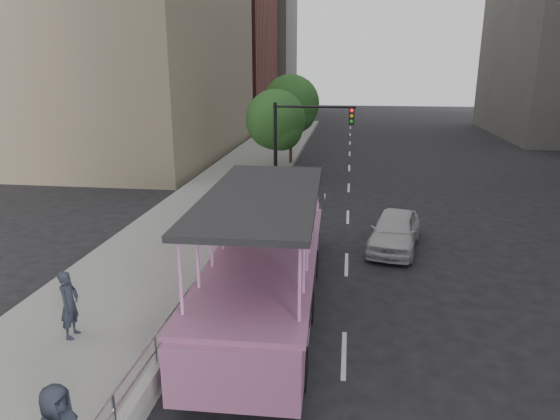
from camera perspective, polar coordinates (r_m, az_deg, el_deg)
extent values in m
plane|color=black|center=(14.95, 3.52, -11.81)|extent=(160.00, 160.00, 0.00)
cube|color=gray|center=(25.07, -7.83, 0.16)|extent=(5.50, 80.00, 0.30)
cube|color=#A6A7A1|center=(17.01, -6.51, -6.51)|extent=(0.24, 30.00, 0.36)
cylinder|color=silver|center=(10.19, -18.47, -20.87)|extent=(0.07, 0.07, 0.70)
cylinder|color=silver|center=(11.69, -14.07, -15.27)|extent=(0.07, 0.07, 0.70)
cylinder|color=silver|center=(13.31, -10.87, -10.93)|extent=(0.07, 0.07, 0.70)
cylinder|color=silver|center=(15.03, -8.45, -7.54)|extent=(0.07, 0.07, 0.70)
cylinder|color=silver|center=(16.81, -6.56, -4.84)|extent=(0.07, 0.07, 0.70)
cylinder|color=silver|center=(18.64, -5.05, -2.66)|extent=(0.07, 0.07, 0.70)
cylinder|color=silver|center=(20.49, -3.82, -0.87)|extent=(0.07, 0.07, 0.70)
cylinder|color=silver|center=(22.38, -2.79, 0.62)|extent=(0.07, 0.07, 0.70)
cylinder|color=silver|center=(24.28, -1.92, 1.87)|extent=(0.07, 0.07, 0.70)
cylinder|color=silver|center=(26.19, -1.18, 2.95)|extent=(0.07, 0.07, 0.70)
cylinder|color=silver|center=(16.81, -6.56, -4.84)|extent=(0.06, 22.00, 0.06)
cylinder|color=silver|center=(16.70, -6.60, -3.78)|extent=(0.06, 22.00, 0.06)
cylinder|color=black|center=(12.08, -9.91, -16.76)|extent=(0.41, 1.00, 0.99)
cylinder|color=black|center=(11.70, 2.12, -17.70)|extent=(0.41, 1.00, 0.99)
cylinder|color=black|center=(14.66, -6.57, -10.32)|extent=(0.41, 1.00, 0.99)
cylinder|color=black|center=(14.35, 3.06, -10.85)|extent=(0.41, 1.00, 0.99)
cylinder|color=black|center=(17.41, -4.34, -5.85)|extent=(0.41, 1.00, 0.99)
cylinder|color=black|center=(17.15, 3.68, -6.19)|extent=(0.41, 1.00, 0.99)
cube|color=#E28FD0|center=(14.38, -1.71, -7.98)|extent=(2.99, 9.09, 1.37)
cube|color=#E28FD0|center=(19.20, 0.47, -0.80)|extent=(2.76, 2.41, 1.72)
cylinder|color=#E28FD0|center=(20.00, 0.75, 0.88)|extent=(2.60, 0.84, 2.58)
cube|color=#94567D|center=(10.36, -5.50, -18.54)|extent=(2.76, 0.46, 1.37)
cube|color=#94567D|center=(14.09, -1.73, -5.19)|extent=(3.14, 9.42, 0.13)
cube|color=black|center=(13.10, -2.07, 1.65)|extent=(3.11, 7.33, 0.15)
cube|color=#8998A2|center=(17.04, -0.18, 1.01)|extent=(2.53, 0.29, 1.15)
cube|color=#E28FD0|center=(17.60, 0.00, 0.39)|extent=(2.45, 1.17, 0.55)
imported|color=silver|center=(20.21, 12.97, -2.31)|extent=(2.60, 4.63, 1.49)
imported|color=#242935|center=(13.92, -22.93, -9.89)|extent=(0.45, 0.67, 1.80)
cylinder|color=black|center=(18.21, -4.97, -2.67)|extent=(0.07, 0.07, 2.29)
cube|color=navy|center=(17.92, -5.04, 0.24)|extent=(0.22, 0.54, 0.82)
cube|color=silver|center=(17.91, -4.95, 0.24)|extent=(0.14, 0.35, 0.50)
cylinder|color=black|center=(26.33, -0.55, 6.55)|extent=(0.18, 0.18, 5.20)
cylinder|color=black|center=(25.82, 3.92, 11.69)|extent=(4.20, 0.12, 0.12)
cube|color=black|center=(25.79, 8.19, 10.56)|extent=(0.28, 0.22, 0.85)
sphere|color=red|center=(25.63, 8.22, 11.20)|extent=(0.16, 0.16, 0.16)
cylinder|color=#39241A|center=(30.00, -0.51, 5.69)|extent=(0.22, 0.22, 3.08)
sphere|color=#2C5A24|center=(29.65, -0.52, 10.29)|extent=(3.52, 3.52, 3.52)
sphere|color=#2C5A24|center=(29.36, 0.18, 9.15)|extent=(2.42, 2.42, 2.42)
cylinder|color=#39241A|center=(35.81, 1.23, 7.73)|extent=(0.22, 0.22, 3.47)
sphere|color=#2C5A24|center=(35.51, 1.26, 12.08)|extent=(3.97, 3.97, 3.97)
sphere|color=#2C5A24|center=(35.21, 1.85, 11.03)|extent=(2.73, 2.73, 2.73)
cube|color=brown|center=(64.31, -9.92, 21.33)|extent=(18.00, 16.00, 26.00)
cube|color=slate|center=(79.06, -4.69, 18.33)|extent=(16.00, 14.00, 20.00)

